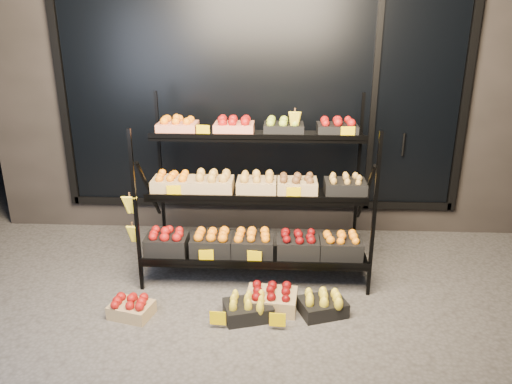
# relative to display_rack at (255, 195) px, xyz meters

# --- Properties ---
(ground) EXTENTS (24.00, 24.00, 0.00)m
(ground) POSITION_rel_display_rack_xyz_m (0.01, -0.60, -0.79)
(ground) COLOR #514F4C
(ground) RESTS_ON ground
(building) EXTENTS (6.00, 2.08, 3.50)m
(building) POSITION_rel_display_rack_xyz_m (0.01, 1.99, 0.96)
(building) COLOR #2D2826
(building) RESTS_ON ground
(display_rack) EXTENTS (2.18, 1.02, 1.66)m
(display_rack) POSITION_rel_display_rack_xyz_m (0.00, 0.00, 0.00)
(display_rack) COLOR black
(display_rack) RESTS_ON ground
(tag_floor_a) EXTENTS (0.13, 0.01, 0.12)m
(tag_floor_a) POSITION_rel_display_rack_xyz_m (-0.24, -1.00, -0.73)
(tag_floor_a) COLOR #E6BC00
(tag_floor_a) RESTS_ON ground
(tag_floor_b) EXTENTS (0.13, 0.01, 0.12)m
(tag_floor_b) POSITION_rel_display_rack_xyz_m (0.23, -1.00, -0.73)
(tag_floor_b) COLOR #E6BC00
(tag_floor_b) RESTS_ON ground
(floor_crate_left) EXTENTS (0.39, 0.33, 0.18)m
(floor_crate_left) POSITION_rel_display_rack_xyz_m (-0.99, -0.85, -0.70)
(floor_crate_left) COLOR tan
(floor_crate_left) RESTS_ON ground
(floor_crate_midleft) EXTENTS (0.45, 0.38, 0.20)m
(floor_crate_midleft) POSITION_rel_display_rack_xyz_m (-0.01, -0.82, -0.70)
(floor_crate_midleft) COLOR black
(floor_crate_midleft) RESTS_ON ground
(floor_crate_midright) EXTENTS (0.45, 0.35, 0.21)m
(floor_crate_midright) POSITION_rel_display_rack_xyz_m (0.18, -0.68, -0.69)
(floor_crate_midright) COLOR tan
(floor_crate_midright) RESTS_ON ground
(floor_crate_right) EXTENTS (0.44, 0.38, 0.19)m
(floor_crate_right) POSITION_rel_display_rack_xyz_m (0.61, -0.74, -0.70)
(floor_crate_right) COLOR black
(floor_crate_right) RESTS_ON ground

